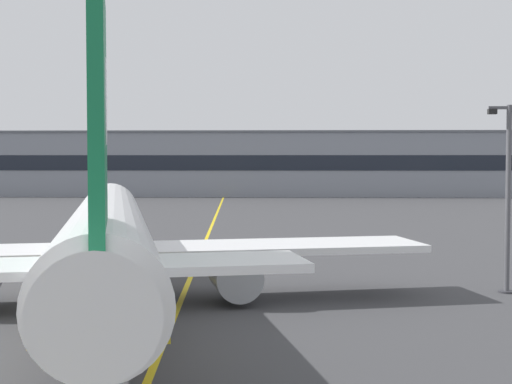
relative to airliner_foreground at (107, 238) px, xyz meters
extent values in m
plane|color=#3D3D3F|center=(2.29, -8.78, -3.37)|extent=(400.00, 400.00, 0.00)
cube|color=yellow|center=(2.29, 21.22, -3.37)|extent=(9.91, 179.76, 0.01)
cylinder|color=white|center=(-0.03, 0.14, 0.13)|extent=(11.55, 35.96, 3.80)
cone|color=white|center=(-4.24, 18.98, 0.13)|extent=(4.09, 3.32, 3.61)
cone|color=white|center=(4.20, -18.79, 0.53)|extent=(3.39, 3.35, 2.85)
cube|color=gold|center=(-0.03, 0.14, -0.91)|extent=(10.85, 33.14, 0.44)
cube|color=black|center=(-3.82, 17.13, 0.80)|extent=(3.02, 1.69, 0.60)
cube|color=white|center=(-0.16, 0.73, -0.72)|extent=(32.28, 11.66, 0.36)
cylinder|color=gray|center=(6.11, 1.10, -1.94)|extent=(3.03, 4.01, 2.30)
cylinder|color=black|center=(5.70, 2.91, -1.94)|extent=(1.95, 0.60, 1.95)
cube|color=#147042|center=(3.41, -15.28, 4.68)|extent=(1.44, 4.77, 7.20)
cylinder|color=white|center=(3.35, -14.98, 5.40)|extent=(0.95, 2.44, 2.40)
cube|color=white|center=(3.54, -15.86, 0.99)|extent=(11.35, 5.13, 0.24)
cylinder|color=#4C4C51|center=(-3.19, 14.29, -1.89)|extent=(0.24, 0.24, 1.60)
cylinder|color=black|center=(-3.19, 14.29, -2.92)|extent=(0.59, 0.97, 0.90)
cylinder|color=#4C4C51|center=(-2.13, -2.38, -1.59)|extent=(0.24, 0.24, 1.60)
cylinder|color=black|center=(-2.13, -2.38, -2.72)|extent=(0.67, 1.36, 1.30)
cylinder|color=#4C4C51|center=(2.94, -1.24, -1.59)|extent=(0.24, 0.24, 1.60)
cylinder|color=black|center=(2.94, -1.24, -2.72)|extent=(0.67, 1.36, 1.30)
cylinder|color=#515156|center=(20.53, 4.38, 1.65)|extent=(0.28, 0.28, 10.04)
cylinder|color=#333338|center=(20.53, 4.38, -3.32)|extent=(0.90, 0.90, 0.10)
cube|color=#515156|center=(20.53, 4.38, 6.52)|extent=(2.20, 0.16, 0.16)
cube|color=black|center=(19.63, 4.38, 6.32)|extent=(0.44, 0.36, 0.28)
cone|color=orange|center=(0.83, 15.03, -3.09)|extent=(0.36, 0.36, 0.55)
cylinder|color=white|center=(0.83, 15.03, -3.07)|extent=(0.23, 0.23, 0.07)
cube|color=orange|center=(0.83, 15.03, -3.35)|extent=(0.44, 0.44, 0.03)
cube|color=gray|center=(-4.40, 105.16, 2.61)|extent=(115.22, 12.00, 11.95)
cube|color=black|center=(-4.40, 99.11, 3.01)|extent=(110.61, 0.12, 2.80)
cube|color=#595C63|center=(-4.40, 105.16, 8.78)|extent=(115.62, 12.40, 0.40)
camera|label=1|loc=(8.27, -34.83, 3.84)|focal=51.17mm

